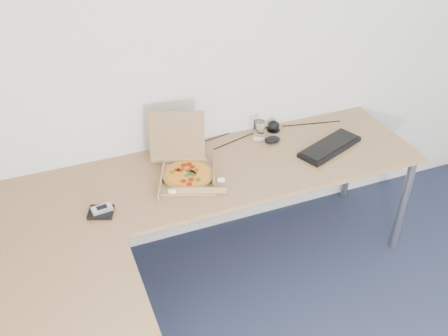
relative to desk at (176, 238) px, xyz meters
name	(u,v)px	position (x,y,z in m)	size (l,w,h in m)	color
desk	(176,238)	(0.00, 0.00, 0.00)	(2.50, 2.20, 0.73)	#9E744A
pizza_box	(187,171)	(0.20, 0.42, 0.07)	(0.31, 0.37, 0.32)	#A48052
drinking_glass	(259,130)	(0.75, 0.65, 0.09)	(0.07, 0.07, 0.12)	silver
keyboard	(330,147)	(1.09, 0.38, 0.04)	(0.43, 0.15, 0.03)	black
mouse	(272,140)	(0.80, 0.58, 0.05)	(0.10, 0.07, 0.04)	black
wallet	(101,212)	(-0.30, 0.28, 0.04)	(0.12, 0.10, 0.02)	black
phone	(102,209)	(-0.30, 0.28, 0.06)	(0.10, 0.05, 0.02)	#B2B5BA
dome_speaker	(274,125)	(0.88, 0.71, 0.07)	(0.08, 0.08, 0.07)	black
cable_bundle	(248,135)	(0.70, 0.71, 0.03)	(0.59, 0.04, 0.01)	black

